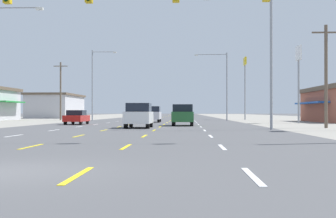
{
  "coord_description": "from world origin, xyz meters",
  "views": [
    {
      "loc": [
        3.92,
        -9.67,
        1.28
      ],
      "look_at": [
        0.82,
        72.7,
        1.81
      ],
      "focal_mm": 49.1,
      "sensor_mm": 36.0,
      "label": 1
    }
  ],
  "objects": [
    {
      "name": "ground_plane",
      "position": [
        0.0,
        66.0,
        0.0
      ],
      "size": [
        572.0,
        572.0,
        0.0
      ],
      "primitive_type": "plane",
      "color": "#4C4C4F"
    },
    {
      "name": "lot_apron_left",
      "position": [
        -24.75,
        66.0,
        0.0
      ],
      "size": [
        28.0,
        440.0,
        0.01
      ],
      "primitive_type": "cube",
      "color": "gray",
      "rests_on": "ground"
    },
    {
      "name": "lot_apron_right",
      "position": [
        24.75,
        66.0,
        0.0
      ],
      "size": [
        28.0,
        440.0,
        0.01
      ],
      "primitive_type": "cube",
      "color": "gray",
      "rests_on": "ground"
    },
    {
      "name": "lane_markings",
      "position": [
        0.0,
        104.5,
        0.01
      ],
      "size": [
        10.64,
        227.6,
        0.01
      ],
      "color": "white",
      "rests_on": "ground"
    },
    {
      "name": "signal_span_wire",
      "position": [
        0.43,
        10.08,
        4.9
      ],
      "size": [
        25.25,
        0.53,
        8.52
      ],
      "color": "brown",
      "rests_on": "ground"
    },
    {
      "name": "suv_center_turn_nearest",
      "position": [
        0.21,
        27.0,
        1.03
      ],
      "size": [
        1.98,
        4.9,
        1.98
      ],
      "color": "white",
      "rests_on": "ground"
    },
    {
      "name": "suv_inner_right_near",
      "position": [
        3.68,
        33.25,
        1.03
      ],
      "size": [
        1.98,
        4.9,
        1.98
      ],
      "color": "#235B2D",
      "rests_on": "ground"
    },
    {
      "name": "sedan_far_left_mid",
      "position": [
        -7.17,
        36.77,
        0.76
      ],
      "size": [
        1.8,
        4.5,
        1.46
      ],
      "color": "red",
      "rests_on": "ground"
    },
    {
      "name": "suv_center_turn_midfar",
      "position": [
        -0.17,
        47.47,
        1.03
      ],
      "size": [
        1.98,
        4.9,
        1.98
      ],
      "color": "silver",
      "rests_on": "ground"
    },
    {
      "name": "storefront_left_row_2",
      "position": [
        -23.27,
        86.02,
        2.54
      ],
      "size": [
        8.8,
        17.43,
        5.04
      ],
      "color": "#B2B2B7",
      "rests_on": "ground"
    },
    {
      "name": "pole_sign_right_row_1",
      "position": [
        16.72,
        42.63,
        6.56
      ],
      "size": [
        0.24,
        1.91,
        8.76
      ],
      "color": "gray",
      "rests_on": "ground"
    },
    {
      "name": "pole_sign_right_row_2",
      "position": [
        13.88,
        67.21,
        7.77
      ],
      "size": [
        0.24,
        2.37,
        10.39
      ],
      "color": "gray",
      "rests_on": "ground"
    },
    {
      "name": "streetlight_left_row_0",
      "position": [
        -9.79,
        23.79,
        5.34
      ],
      "size": [
        3.66,
        0.26,
        9.26
      ],
      "color": "gray",
      "rests_on": "ground"
    },
    {
      "name": "streetlight_right_row_0",
      "position": [
        9.6,
        23.79,
        5.83
      ],
      "size": [
        5.02,
        0.26,
        9.91
      ],
      "color": "gray",
      "rests_on": "ground"
    },
    {
      "name": "streetlight_left_row_1",
      "position": [
        -9.81,
        59.22,
        6.06
      ],
      "size": [
        3.78,
        0.26,
        10.64
      ],
      "color": "gray",
      "rests_on": "ground"
    },
    {
      "name": "streetlight_right_row_1",
      "position": [
        9.62,
        59.22,
        5.96
      ],
      "size": [
        4.95,
        0.26,
        10.18
      ],
      "color": "gray",
      "rests_on": "ground"
    },
    {
      "name": "utility_pole_right_row_0",
      "position": [
        15.08,
        27.1,
        4.28
      ],
      "size": [
        2.2,
        0.26,
        8.19
      ],
      "color": "brown",
      "rests_on": "ground"
    },
    {
      "name": "utility_pole_left_row_1",
      "position": [
        -15.46,
        60.9,
        4.7
      ],
      "size": [
        2.2,
        0.26,
        9.02
      ],
      "color": "brown",
      "rests_on": "ground"
    }
  ]
}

